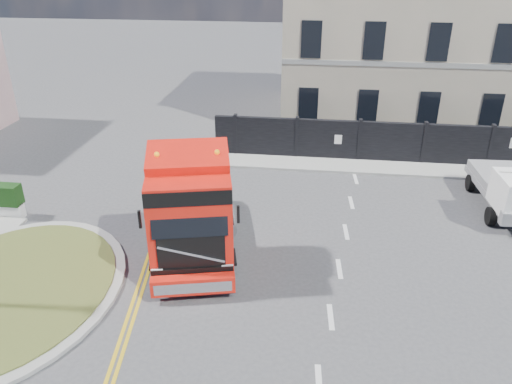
# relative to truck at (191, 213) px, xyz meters

# --- Properties ---
(ground) EXTENTS (120.00, 120.00, 0.00)m
(ground) POSITION_rel_truck_xyz_m (1.83, 0.42, -1.74)
(ground) COLOR #424244
(ground) RESTS_ON ground
(traffic_island) EXTENTS (6.80, 6.80, 0.17)m
(traffic_island) POSITION_rel_truck_xyz_m (-5.17, -2.58, -1.66)
(traffic_island) COLOR #959690
(traffic_island) RESTS_ON ground
(hoarding_fence) EXTENTS (18.80, 0.25, 2.00)m
(hoarding_fence) POSITION_rel_truck_xyz_m (8.39, 9.42, -0.74)
(hoarding_fence) COLOR black
(hoarding_fence) RESTS_ON ground
(georgian_building) EXTENTS (12.30, 10.30, 12.80)m
(georgian_building) POSITION_rel_truck_xyz_m (7.83, 16.92, 4.03)
(georgian_building) COLOR #B3A88E
(georgian_building) RESTS_ON ground
(pavement_far) EXTENTS (20.00, 1.60, 0.12)m
(pavement_far) POSITION_rel_truck_xyz_m (7.83, 8.52, -1.68)
(pavement_far) COLOR #959690
(pavement_far) RESTS_ON ground
(truck) EXTENTS (3.87, 6.88, 3.90)m
(truck) POSITION_rel_truck_xyz_m (0.00, 0.00, 0.00)
(truck) COLOR black
(truck) RESTS_ON ground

